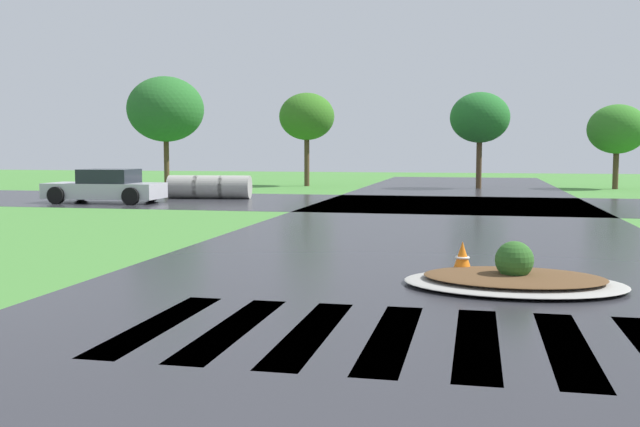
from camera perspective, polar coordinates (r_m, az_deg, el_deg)
The scene contains 8 objects.
asphalt_roadway at distance 12.81m, azimuth 8.23°, elevation -4.01°, with size 9.95×80.00×0.01m, color #2B2B30.
asphalt_cross_road at distance 26.98m, azimuth 10.37°, elevation 0.73°, with size 90.00×8.95×0.01m, color #2B2B30.
crosswalk_stripes at distance 7.96m, azimuth 5.67°, elevation -9.61°, with size 5.85×2.98×0.01m.
median_island at distance 11.02m, azimuth 15.02°, elevation -4.96°, with size 3.21×2.24×0.68m.
car_blue_compact at distance 28.38m, azimuth -16.51°, elevation 2.00°, with size 4.37×2.15×1.27m.
drainage_pipe_stack at distance 29.92m, azimuth -8.70°, elevation 2.08°, with size 3.45×1.30×0.95m.
traffic_cone at distance 11.67m, azimuth 11.14°, elevation -3.61°, with size 0.36×0.36×0.57m.
background_treeline at distance 37.40m, azimuth 12.78°, elevation 7.45°, with size 43.20×5.95×5.89m.
Camera 1 is at (0.87, -2.62, 2.02)m, focal length 40.65 mm.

